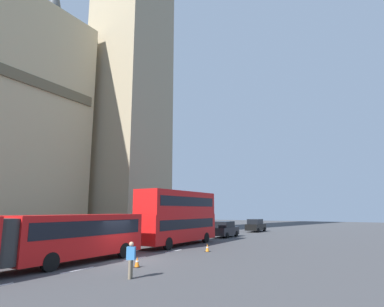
% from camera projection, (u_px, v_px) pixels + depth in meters
% --- Properties ---
extents(ground_plane, '(160.00, 160.00, 0.00)m').
position_uv_depth(ground_plane, '(124.00, 261.00, 19.87)').
color(ground_plane, '#424244').
extents(lane_centre_marking, '(25.20, 0.16, 0.01)m').
position_uv_depth(lane_centre_marking, '(38.00, 278.00, 14.91)').
color(lane_centre_marking, silver).
rests_on(lane_centre_marking, ground_plane).
extents(double_decker_bus, '(10.09, 2.54, 4.90)m').
position_uv_depth(double_decker_bus, '(178.00, 215.00, 29.18)').
color(double_decker_bus, red).
rests_on(double_decker_bus, ground_plane).
extents(sedan_lead, '(4.40, 1.86, 1.85)m').
position_uv_depth(sedan_lead, '(225.00, 229.00, 37.55)').
color(sedan_lead, black).
rests_on(sedan_lead, ground_plane).
extents(sedan_trailing, '(4.40, 1.86, 1.85)m').
position_uv_depth(sedan_trailing, '(256.00, 225.00, 46.68)').
color(sedan_trailing, black).
rests_on(sedan_trailing, ground_plane).
extents(traffic_cone_west, '(0.36, 0.36, 0.58)m').
position_uv_depth(traffic_cone_west, '(137.00, 262.00, 17.73)').
color(traffic_cone_west, black).
rests_on(traffic_cone_west, ground_plane).
extents(traffic_cone_middle, '(0.36, 0.36, 0.58)m').
position_uv_depth(traffic_cone_middle, '(207.00, 248.00, 24.33)').
color(traffic_cone_middle, black).
rests_on(traffic_cone_middle, ground_plane).
extents(pedestrian_near_cones, '(0.38, 0.46, 1.69)m').
position_uv_depth(pedestrian_near_cones, '(131.00, 259.00, 14.90)').
color(pedestrian_near_cones, '#726651').
rests_on(pedestrian_near_cones, ground_plane).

